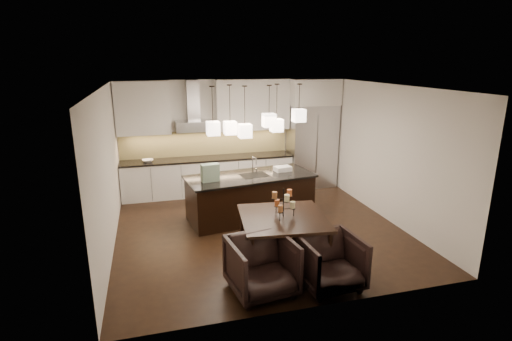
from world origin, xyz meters
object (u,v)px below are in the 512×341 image
object	(u,v)px
island_body	(250,198)
armchair_right	(330,262)
dining_table	(283,240)
armchair_left	(262,266)
refrigerator	(311,146)

from	to	relation	value
island_body	armchair_right	bearing A→B (deg)	-88.76
dining_table	armchair_left	xyz separation A→B (m)	(-0.58, -0.76, 0.01)
armchair_left	armchair_right	bearing A→B (deg)	-14.60
dining_table	armchair_right	world-z (taller)	dining_table
armchair_right	refrigerator	bearing A→B (deg)	66.84
refrigerator	island_body	distance (m)	2.85
dining_table	armchair_left	size ratio (longest dim) A/B	1.50
island_body	dining_table	world-z (taller)	island_body
island_body	armchair_right	world-z (taller)	island_body
island_body	armchair_left	size ratio (longest dim) A/B	2.81
refrigerator	armchair_left	bearing A→B (deg)	-120.19
refrigerator	island_body	size ratio (longest dim) A/B	0.84
refrigerator	dining_table	bearing A→B (deg)	-118.64
dining_table	armchair_right	xyz separation A→B (m)	(0.44, -0.87, -0.01)
refrigerator	dining_table	xyz separation A→B (m)	(-2.09, -3.82, -0.67)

